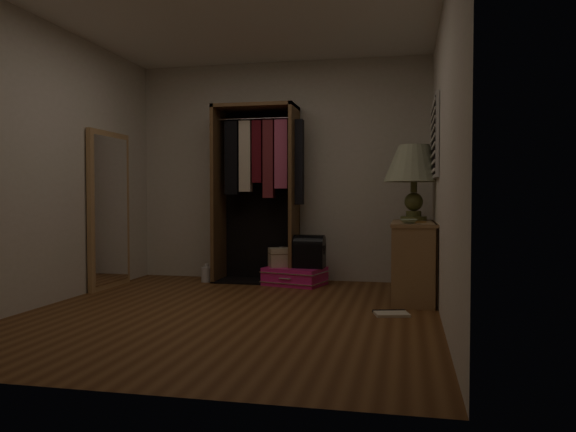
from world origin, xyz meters
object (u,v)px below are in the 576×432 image
Objects in this scene: pink_suitcase at (295,276)px; white_jug at (206,274)px; floor_mirror at (109,210)px; table_lamp at (414,165)px; open_wardrobe at (260,177)px; black_bag at (309,251)px; console_bookshelf at (413,258)px; train_case at (283,257)px.

white_jug is at bearing -164.53° from pink_suitcase.
table_lamp is at bearing 5.42° from floor_mirror.
floor_mirror reaches higher than pink_suitcase.
floor_mirror is 2.26× the size of pink_suitcase.
open_wardrobe is 1.81m from table_lamp.
black_bag is at bearing -15.26° from open_wardrobe.
open_wardrobe reaches higher than pink_suitcase.
console_bookshelf reaches higher than black_bag.
open_wardrobe reaches higher than black_bag.
open_wardrobe is 0.98m from train_case.
black_bag reaches higher than pink_suitcase.
table_lamp reaches higher than white_jug.
train_case is 1.80m from table_lamp.
pink_suitcase is (-1.30, 0.55, -0.29)m from console_bookshelf.
open_wardrobe reaches higher than white_jug.
floor_mirror reaches higher than white_jug.
black_bag is (0.31, -0.04, 0.08)m from train_case.
open_wardrobe reaches higher than train_case.
train_case is at bearing 2.52° from white_jug.
pink_suitcase is (0.45, -0.17, -1.13)m from open_wardrobe.
table_lamp is (0.00, 0.26, 0.92)m from console_bookshelf.
open_wardrobe is 1.05m from black_bag.
black_bag is 1.49m from table_lamp.
white_jug is at bearing 166.72° from console_bookshelf.
train_case is (1.80, 0.64, -0.54)m from floor_mirror.
black_bag reaches higher than train_case.
open_wardrobe is at bearing 174.62° from pink_suitcase.
console_bookshelf is at bearing -7.66° from pink_suitcase.
pink_suitcase is 0.33m from black_bag.
console_bookshelf is 2.43m from white_jug.
console_bookshelf is at bearing -22.57° from open_wardrobe.
open_wardrobe is 5.54× the size of black_bag.
floor_mirror is (-1.50, -0.77, -0.38)m from open_wardrobe.
table_lamp is at bearing 2.81° from pink_suitcase.
black_bag is 1.25m from white_jug.
table_lamp is at bearing -7.09° from white_jug.
train_case is 0.33m from black_bag.
floor_mirror reaches higher than table_lamp.
train_case is (0.30, -0.13, -0.92)m from open_wardrobe.
console_bookshelf is at bearing -90.95° from table_lamp.
train_case is at bearing 175.30° from black_bag.
floor_mirror is at bearing -146.02° from white_jug.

